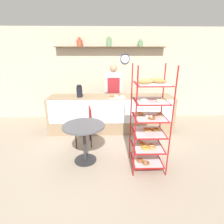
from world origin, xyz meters
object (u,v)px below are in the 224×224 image
at_px(cafe_table, 84,134).
at_px(cafe_chair, 86,123).
at_px(donut_tray_counter, 116,96).
at_px(pastry_rack, 149,121).
at_px(coffee_carafe, 79,91).
at_px(person_worker, 113,92).

bearing_deg(cafe_table, cafe_chair, 92.85).
relative_size(cafe_chair, donut_tray_counter, 2.13).
distance_m(pastry_rack, cafe_table, 1.21).
relative_size(cafe_chair, coffee_carafe, 2.75).
distance_m(person_worker, donut_tray_counter, 0.65).
bearing_deg(cafe_table, donut_tray_counter, 63.67).
distance_m(pastry_rack, donut_tray_counter, 1.62).
height_order(person_worker, coffee_carafe, person_worker).
bearing_deg(coffee_carafe, donut_tray_counter, -2.84).
distance_m(pastry_rack, cafe_chair, 1.50).
bearing_deg(pastry_rack, coffee_carafe, 131.60).
bearing_deg(person_worker, coffee_carafe, -145.25).
bearing_deg(donut_tray_counter, cafe_chair, -135.04).
height_order(pastry_rack, coffee_carafe, pastry_rack).
bearing_deg(cafe_table, pastry_rack, -10.32).
height_order(coffee_carafe, donut_tray_counter, coffee_carafe).
bearing_deg(coffee_carafe, cafe_chair, -72.78).
xyz_separation_m(pastry_rack, cafe_table, (-1.15, 0.21, -0.33)).
height_order(cafe_table, cafe_chair, cafe_chair).
relative_size(coffee_carafe, donut_tray_counter, 0.77).
height_order(person_worker, cafe_table, person_worker).
relative_size(cafe_table, donut_tray_counter, 1.88).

